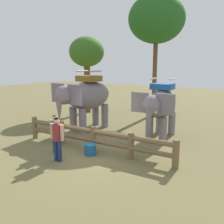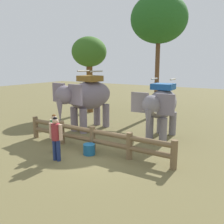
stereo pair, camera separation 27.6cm
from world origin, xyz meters
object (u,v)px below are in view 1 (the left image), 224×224
log_fence (93,137)px  tree_back_center (156,20)px  tourist_man_in_blue (55,131)px  tree_far_left (87,54)px  elephant_near_left (86,97)px  elephant_center (161,105)px  tourist_woman_in_black (57,136)px  feed_bucket (90,149)px

log_fence → tree_back_center: (-0.55, 8.21, 5.85)m
tourist_man_in_blue → tree_far_left: bearing=117.6°
elephant_near_left → elephant_center: size_ratio=1.13×
log_fence → tourist_woman_in_black: tourist_woman_in_black is taller
elephant_near_left → tourist_man_in_blue: (1.08, -3.54, -0.89)m
elephant_near_left → feed_bucket: bearing=-51.3°
elephant_center → tree_back_center: tree_back_center is taller
log_fence → tree_far_left: size_ratio=1.31×
feed_bucket → tree_back_center: bearing=94.6°
feed_bucket → log_fence: bearing=108.4°
tree_back_center → tree_far_left: bearing=-160.8°
feed_bucket → tourist_woman_in_black: bearing=-120.0°
elephant_center → tree_back_center: size_ratio=0.42×
log_fence → tourist_man_in_blue: bearing=-140.1°
tourist_man_in_blue → tourist_woman_in_black: bearing=-41.8°
tourist_man_in_blue → tree_far_left: (-3.97, 7.59, 3.36)m
elephant_center → tourist_woman_in_black: bearing=-116.3°
tourist_woman_in_black → feed_bucket: (0.66, 1.14, -0.76)m
elephant_center → tree_back_center: bearing=114.3°
log_fence → elephant_center: bearing=59.8°
tourist_woman_in_black → feed_bucket: tourist_woman_in_black is taller
tourist_woman_in_black → tree_far_left: 9.98m
log_fence → feed_bucket: (0.15, -0.44, -0.39)m
log_fence → tourist_woman_in_black: 1.70m
elephant_center → feed_bucket: elephant_center is taller
tourist_woman_in_black → feed_bucket: bearing=60.0°
tourist_woman_in_black → tree_far_left: bearing=119.5°
elephant_center → tree_back_center: 7.43m
tree_back_center → feed_bucket: 10.69m
log_fence → elephant_near_left: 3.62m
tree_back_center → tourist_woman_in_black: bearing=-89.8°
elephant_near_left → feed_bucket: size_ratio=7.95×
elephant_near_left → feed_bucket: 4.16m
log_fence → feed_bucket: bearing=-71.6°
log_fence → feed_bucket: size_ratio=14.92×
log_fence → elephant_near_left: elephant_near_left is taller
elephant_near_left → tourist_man_in_blue: bearing=-73.1°
tourist_woman_in_black → tree_back_center: 11.22m
tree_far_left → elephant_center: bearing=-27.1°
elephant_near_left → feed_bucket: (2.40, -3.00, -1.60)m
tourist_woman_in_black → tourist_man_in_blue: tourist_woman_in_black is taller
tourist_woman_in_black → elephant_center: bearing=63.7°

